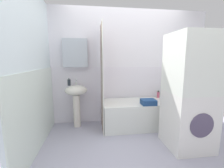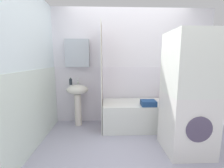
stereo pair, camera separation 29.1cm
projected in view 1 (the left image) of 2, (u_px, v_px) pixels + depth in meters
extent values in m
cube|color=#ADABC0|center=(143.00, 153.00, 2.25)|extent=(4.80, 5.60, 0.04)
cube|color=white|center=(125.00, 67.00, 3.31)|extent=(3.60, 0.05, 2.40)
cube|color=white|center=(125.00, 94.00, 3.37)|extent=(3.60, 0.02, 1.20)
cube|color=silver|center=(75.00, 53.00, 3.03)|extent=(0.48, 0.12, 0.56)
cube|color=white|center=(32.00, 70.00, 2.18)|extent=(0.05, 1.81, 2.40)
cube|color=white|center=(38.00, 110.00, 2.28)|extent=(0.02, 1.81, 1.20)
cylinder|color=silver|center=(77.00, 111.00, 3.07)|extent=(0.14, 0.14, 0.65)
ellipsoid|color=silver|center=(76.00, 90.00, 3.00)|extent=(0.44, 0.34, 0.20)
cylinder|color=silver|center=(76.00, 83.00, 3.08)|extent=(0.03, 0.03, 0.05)
cylinder|color=silver|center=(76.00, 81.00, 3.02)|extent=(0.02, 0.10, 0.02)
sphere|color=silver|center=(76.00, 79.00, 3.06)|extent=(0.03, 0.03, 0.03)
cylinder|color=#232C34|center=(69.00, 82.00, 2.95)|extent=(0.06, 0.06, 0.12)
sphere|color=#202E2D|center=(69.00, 79.00, 2.94)|extent=(0.02, 0.02, 0.02)
cube|color=white|center=(139.00, 114.00, 3.10)|extent=(1.48, 0.68, 0.52)
cube|color=white|center=(103.00, 80.00, 2.61)|extent=(0.01, 0.14, 2.00)
cube|color=brown|center=(102.00, 79.00, 2.75)|extent=(0.01, 0.14, 2.00)
cube|color=white|center=(102.00, 78.00, 2.88)|extent=(0.01, 0.14, 2.00)
cube|color=brown|center=(101.00, 78.00, 3.01)|extent=(0.01, 0.14, 2.00)
cube|color=white|center=(101.00, 77.00, 3.15)|extent=(0.01, 0.14, 2.00)
cylinder|color=#1C8050|center=(163.00, 93.00, 3.40)|extent=(0.04, 0.04, 0.21)
cylinder|color=black|center=(163.00, 87.00, 3.38)|extent=(0.03, 0.03, 0.02)
cylinder|color=#C04F6B|center=(158.00, 95.00, 3.36)|extent=(0.06, 0.06, 0.13)
cylinder|color=black|center=(158.00, 91.00, 3.34)|extent=(0.04, 0.04, 0.02)
cube|color=navy|center=(148.00, 102.00, 2.84)|extent=(0.27, 0.23, 0.10)
cube|color=white|center=(187.00, 120.00, 2.35)|extent=(0.63, 0.61, 0.87)
cube|color=white|center=(192.00, 63.00, 2.21)|extent=(0.63, 0.61, 0.87)
cylinder|color=#524861|center=(202.00, 126.00, 2.04)|extent=(0.34, 0.01, 0.34)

